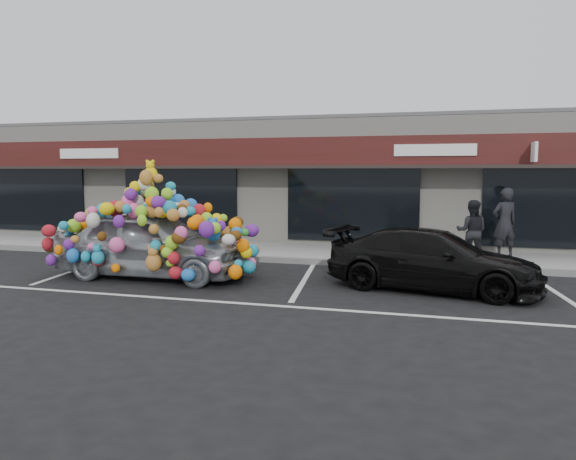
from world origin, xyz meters
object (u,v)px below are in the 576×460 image
(pedestrian_a, at_px, (505,223))
(black_sedan, at_px, (433,260))
(toy_car, at_px, (153,237))
(pedestrian_b, at_px, (472,231))

(pedestrian_a, bearing_deg, black_sedan, 40.80)
(toy_car, xyz_separation_m, pedestrian_a, (8.18, 4.56, 0.13))
(black_sedan, height_order, pedestrian_b, pedestrian_b)
(toy_car, height_order, pedestrian_a, toy_car)
(black_sedan, distance_m, pedestrian_a, 4.54)
(toy_car, xyz_separation_m, black_sedan, (6.42, 0.40, -0.33))
(toy_car, distance_m, black_sedan, 6.44)
(pedestrian_a, xyz_separation_m, pedestrian_b, (-0.89, -1.05, -0.15))
(toy_car, relative_size, pedestrian_b, 3.04)
(black_sedan, bearing_deg, pedestrian_a, -11.10)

